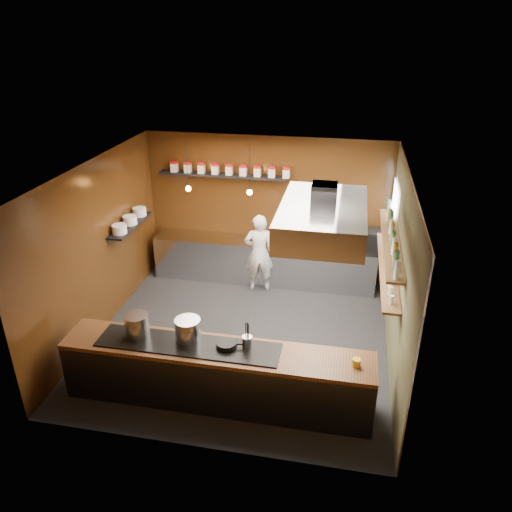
% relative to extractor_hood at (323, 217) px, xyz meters
% --- Properties ---
extents(floor, '(5.00, 5.00, 0.00)m').
position_rel_extractor_hood_xyz_m(floor, '(-1.30, 0.40, -2.51)').
color(floor, black).
rests_on(floor, ground).
extents(back_wall, '(5.00, 0.00, 5.00)m').
position_rel_extractor_hood_xyz_m(back_wall, '(-1.30, 2.90, -1.01)').
color(back_wall, black).
rests_on(back_wall, ground).
extents(left_wall, '(0.00, 5.00, 5.00)m').
position_rel_extractor_hood_xyz_m(left_wall, '(-3.80, 0.40, -1.01)').
color(left_wall, black).
rests_on(left_wall, ground).
extents(right_wall, '(0.00, 5.00, 5.00)m').
position_rel_extractor_hood_xyz_m(right_wall, '(1.20, 0.40, -1.01)').
color(right_wall, '#424125').
rests_on(right_wall, ground).
extents(ceiling, '(5.00, 5.00, 0.00)m').
position_rel_extractor_hood_xyz_m(ceiling, '(-1.30, 0.40, 0.49)').
color(ceiling, silver).
rests_on(ceiling, back_wall).
extents(window_pane, '(0.00, 1.00, 1.00)m').
position_rel_extractor_hood_xyz_m(window_pane, '(1.15, 2.10, -0.61)').
color(window_pane, white).
rests_on(window_pane, right_wall).
extents(prep_counter, '(4.60, 0.65, 0.90)m').
position_rel_extractor_hood_xyz_m(prep_counter, '(-1.30, 2.57, -2.06)').
color(prep_counter, silver).
rests_on(prep_counter, floor).
extents(pass_counter, '(4.40, 0.72, 0.94)m').
position_rel_extractor_hood_xyz_m(pass_counter, '(-1.30, -1.20, -2.04)').
color(pass_counter, '#38383D').
rests_on(pass_counter, floor).
extents(tin_shelf, '(2.60, 0.26, 0.04)m').
position_rel_extractor_hood_xyz_m(tin_shelf, '(-2.20, 2.76, -0.31)').
color(tin_shelf, black).
rests_on(tin_shelf, back_wall).
extents(plate_shelf, '(0.30, 1.40, 0.04)m').
position_rel_extractor_hood_xyz_m(plate_shelf, '(-3.64, 1.40, -0.96)').
color(plate_shelf, black).
rests_on(plate_shelf, left_wall).
extents(bottle_shelf_upper, '(0.26, 2.80, 0.04)m').
position_rel_extractor_hood_xyz_m(bottle_shelf_upper, '(1.04, 0.70, -0.59)').
color(bottle_shelf_upper, brown).
rests_on(bottle_shelf_upper, right_wall).
extents(bottle_shelf_lower, '(0.26, 2.80, 0.04)m').
position_rel_extractor_hood_xyz_m(bottle_shelf_lower, '(1.04, 0.70, -1.06)').
color(bottle_shelf_lower, brown).
rests_on(bottle_shelf_lower, right_wall).
extents(extractor_hood, '(1.20, 2.00, 0.72)m').
position_rel_extractor_hood_xyz_m(extractor_hood, '(0.00, 0.00, 0.00)').
color(extractor_hood, '#38383D').
rests_on(extractor_hood, ceiling).
extents(pendant_left, '(0.10, 0.10, 0.95)m').
position_rel_extractor_hood_xyz_m(pendant_left, '(-2.70, 2.10, -0.35)').
color(pendant_left, black).
rests_on(pendant_left, ceiling).
extents(pendant_right, '(0.10, 0.10, 0.95)m').
position_rel_extractor_hood_xyz_m(pendant_right, '(-1.50, 2.10, -0.35)').
color(pendant_right, black).
rests_on(pendant_right, ceiling).
extents(storage_tins, '(2.43, 0.13, 0.22)m').
position_rel_extractor_hood_xyz_m(storage_tins, '(-2.05, 2.76, -0.17)').
color(storage_tins, beige).
rests_on(storage_tins, tin_shelf).
extents(plate_stacks, '(0.26, 1.16, 0.16)m').
position_rel_extractor_hood_xyz_m(plate_stacks, '(-3.64, 1.40, -0.86)').
color(plate_stacks, white).
rests_on(plate_stacks, plate_shelf).
extents(bottles, '(0.06, 2.66, 0.24)m').
position_rel_extractor_hood_xyz_m(bottles, '(1.04, 0.70, -0.45)').
color(bottles, silver).
rests_on(bottles, bottle_shelf_upper).
extents(wine_glasses, '(0.07, 2.37, 0.13)m').
position_rel_extractor_hood_xyz_m(wine_glasses, '(1.04, 0.70, -0.97)').
color(wine_glasses, silver).
rests_on(wine_glasses, bottle_shelf_lower).
extents(stockpot_large, '(0.45, 0.45, 0.34)m').
position_rel_extractor_hood_xyz_m(stockpot_large, '(-2.47, -1.13, -1.40)').
color(stockpot_large, silver).
rests_on(stockpot_large, pass_counter).
extents(stockpot_small, '(0.48, 0.48, 0.34)m').
position_rel_extractor_hood_xyz_m(stockpot_small, '(-1.72, -1.11, -1.39)').
color(stockpot_small, silver).
rests_on(stockpot_small, pass_counter).
extents(utensil_crock, '(0.18, 0.18, 0.18)m').
position_rel_extractor_hood_xyz_m(utensil_crock, '(-0.87, -1.12, -1.47)').
color(utensil_crock, silver).
rests_on(utensil_crock, pass_counter).
extents(frying_pan, '(0.47, 0.30, 0.07)m').
position_rel_extractor_hood_xyz_m(frying_pan, '(-1.15, -1.16, -1.53)').
color(frying_pan, black).
rests_on(frying_pan, pass_counter).
extents(butter_jar, '(0.14, 0.14, 0.10)m').
position_rel_extractor_hood_xyz_m(butter_jar, '(0.62, -1.21, -1.53)').
color(butter_jar, yellow).
rests_on(butter_jar, pass_counter).
extents(espresso_machine, '(0.45, 0.43, 0.44)m').
position_rel_extractor_hood_xyz_m(espresso_machine, '(0.80, 2.51, -1.38)').
color(espresso_machine, black).
rests_on(espresso_machine, prep_counter).
extents(chef, '(0.66, 0.50, 1.63)m').
position_rel_extractor_hood_xyz_m(chef, '(-1.33, 2.20, -1.69)').
color(chef, white).
rests_on(chef, floor).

